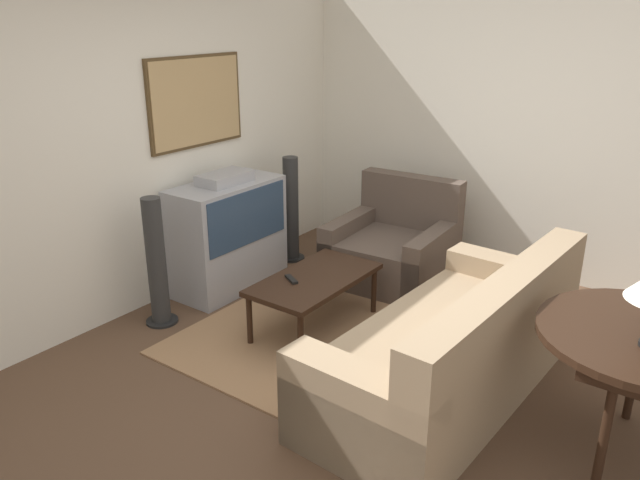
{
  "coord_description": "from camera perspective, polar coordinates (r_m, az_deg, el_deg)",
  "views": [
    {
      "loc": [
        -2.99,
        -1.92,
        2.38
      ],
      "look_at": [
        0.54,
        0.65,
        0.75
      ],
      "focal_mm": 35.0,
      "sensor_mm": 36.0,
      "label": 1
    }
  ],
  "objects": [
    {
      "name": "couch",
      "position": [
        4.15,
        12.15,
        -9.81
      ],
      "size": [
        2.24,
        1.05,
        0.9
      ],
      "rotation": [
        0.0,
        0.0,
        3.09
      ],
      "color": "#9E8466",
      "rests_on": "ground_plane"
    },
    {
      "name": "speaker_tower_right",
      "position": [
        6.14,
        -2.67,
        2.59
      ],
      "size": [
        0.25,
        0.25,
        1.04
      ],
      "color": "black",
      "rests_on": "ground_plane"
    },
    {
      "name": "wall_back",
      "position": [
        5.14,
        -17.27,
        8.06
      ],
      "size": [
        12.0,
        0.1,
        2.7
      ],
      "color": "silver",
      "rests_on": "ground_plane"
    },
    {
      "name": "ground_plane",
      "position": [
        4.27,
        2.83,
        -13.39
      ],
      "size": [
        12.0,
        12.0,
        0.0
      ],
      "primitive_type": "plane",
      "color": "brown"
    },
    {
      "name": "area_rug",
      "position": [
        4.98,
        -0.05,
        -8.0
      ],
      "size": [
        2.18,
        1.67,
        0.01
      ],
      "color": "#99704C",
      "rests_on": "ground_plane"
    },
    {
      "name": "remote",
      "position": [
        4.73,
        -2.64,
        -3.6
      ],
      "size": [
        0.12,
        0.16,
        0.02
      ],
      "color": "black",
      "rests_on": "coffee_table"
    },
    {
      "name": "armchair",
      "position": [
        5.79,
        6.73,
        -0.83
      ],
      "size": [
        1.03,
        1.04,
        0.91
      ],
      "rotation": [
        0.0,
        0.0,
        -1.51
      ],
      "color": "brown",
      "rests_on": "ground_plane"
    },
    {
      "name": "speaker_tower_left",
      "position": [
        5.03,
        -14.7,
        -2.25
      ],
      "size": [
        0.25,
        0.25,
        1.04
      ],
      "color": "black",
      "rests_on": "ground_plane"
    },
    {
      "name": "coffee_table",
      "position": [
        4.81,
        -0.49,
        -3.87
      ],
      "size": [
        1.08,
        0.58,
        0.44
      ],
      "color": "black",
      "rests_on": "ground_plane"
    },
    {
      "name": "tv",
      "position": [
        5.58,
        -8.4,
        0.52
      ],
      "size": [
        1.04,
        0.51,
        1.06
      ],
      "color": "#9E9EA3",
      "rests_on": "ground_plane"
    },
    {
      "name": "wall_right",
      "position": [
        6.02,
        17.17,
        9.74
      ],
      "size": [
        0.06,
        12.0,
        2.7
      ],
      "color": "silver",
      "rests_on": "ground_plane"
    }
  ]
}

